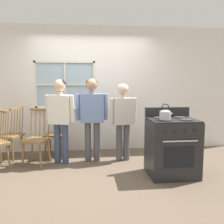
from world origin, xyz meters
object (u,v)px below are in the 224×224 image
object	(u,v)px
person_teen_center	(92,111)
person_adult_right	(123,114)
chair_near_stove	(56,134)
chair_near_wall	(36,140)
person_elderly_left	(60,112)
potted_plant	(66,104)
kettle	(165,114)
chair_by_window	(11,136)
stove	(172,147)

from	to	relation	value
person_teen_center	person_adult_right	world-z (taller)	person_teen_center
chair_near_stove	chair_near_wall	bearing A→B (deg)	-27.13
chair_near_wall	person_elderly_left	size ratio (longest dim) A/B	0.66
potted_plant	kettle	bearing A→B (deg)	-46.40
person_elderly_left	potted_plant	xyz separation A→B (m)	(0.05, 0.79, 0.07)
chair_by_window	person_elderly_left	size ratio (longest dim) A/B	0.66
stove	person_teen_center	bearing A→B (deg)	146.46
chair_near_stove	potted_plant	distance (m)	0.70
chair_by_window	potted_plant	xyz separation A→B (m)	(1.06, 0.39, 0.57)
chair_near_wall	stove	world-z (taller)	stove
chair_near_wall	person_adult_right	world-z (taller)	person_adult_right
stove	potted_plant	world-z (taller)	potted_plant
stove	kettle	xyz separation A→B (m)	(-0.17, -0.13, 0.55)
person_elderly_left	person_adult_right	xyz separation A→B (m)	(1.16, 0.05, -0.06)
chair_near_wall	person_teen_center	world-z (taller)	person_teen_center
chair_near_stove	person_elderly_left	distance (m)	0.67
person_elderly_left	person_teen_center	world-z (taller)	person_teen_center
person_adult_right	person_elderly_left	bearing A→B (deg)	172.70
chair_by_window	chair_near_wall	world-z (taller)	same
chair_near_wall	chair_near_stove	size ratio (longest dim) A/B	1.00
person_teen_center	person_elderly_left	bearing A→B (deg)	-174.00
chair_by_window	kettle	distance (m)	3.03
stove	kettle	size ratio (longest dim) A/B	4.39
person_elderly_left	person_adult_right	bearing A→B (deg)	21.04
person_teen_center	chair_near_wall	bearing A→B (deg)	-175.82
kettle	potted_plant	bearing A→B (deg)	133.60
person_adult_right	chair_by_window	bearing A→B (deg)	161.27
person_elderly_left	kettle	xyz separation A→B (m)	(1.67, -0.92, 0.06)
chair_near_stove	person_adult_right	world-z (taller)	person_adult_right
person_teen_center	potted_plant	bearing A→B (deg)	126.58
stove	person_elderly_left	bearing A→B (deg)	156.91
chair_near_wall	potted_plant	world-z (taller)	potted_plant
person_adult_right	kettle	size ratio (longest dim) A/B	5.98
chair_by_window	potted_plant	world-z (taller)	potted_plant
chair_by_window	kettle	size ratio (longest dim) A/B	4.14
chair_near_stove	kettle	xyz separation A→B (m)	(1.80, -1.35, 0.56)
person_elderly_left	kettle	distance (m)	1.91
person_teen_center	potted_plant	distance (m)	0.91
chair_near_stove	person_elderly_left	size ratio (longest dim) A/B	0.66
person_adult_right	chair_near_wall	bearing A→B (deg)	172.32
chair_by_window	person_adult_right	size ratio (longest dim) A/B	0.69
person_teen_center	person_adult_right	distance (m)	0.59
stove	chair_by_window	bearing A→B (deg)	157.52
chair_by_window	chair_near_stove	world-z (taller)	same
person_teen_center	chair_by_window	bearing A→B (deg)	168.62
person_elderly_left	potted_plant	bearing A→B (deg)	105.14
chair_near_stove	stove	size ratio (longest dim) A/B	0.94
person_elderly_left	person_adult_right	world-z (taller)	person_elderly_left
person_elderly_left	chair_near_wall	bearing A→B (deg)	-160.32
person_elderly_left	stove	bearing A→B (deg)	-4.44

